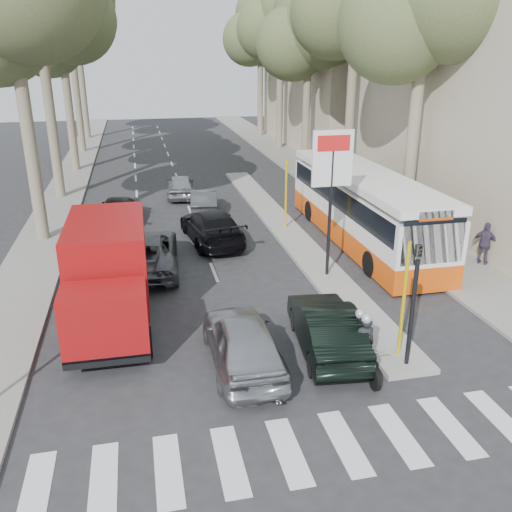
{
  "coord_description": "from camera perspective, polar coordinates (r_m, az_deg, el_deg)",
  "views": [
    {
      "loc": [
        -3.55,
        -13.13,
        8.15
      ],
      "look_at": [
        0.2,
        3.78,
        1.6
      ],
      "focal_mm": 38.0,
      "sensor_mm": 36.0,
      "label": 1
    }
  ],
  "objects": [
    {
      "name": "ground",
      "position": [
        15.86,
        2.3,
        -10.23
      ],
      "size": [
        120.0,
        120.0,
        0.0
      ],
      "primitive_type": "plane",
      "color": "#28282B",
      "rests_on": "ground"
    },
    {
      "name": "sidewalk_right",
      "position": [
        40.83,
        5.15,
        9.21
      ],
      "size": [
        3.2,
        70.0,
        0.12
      ],
      "primitive_type": "cube",
      "color": "gray",
      "rests_on": "ground"
    },
    {
      "name": "median_left",
      "position": [
        42.16,
        -18.52,
        8.6
      ],
      "size": [
        2.4,
        64.0,
        0.12
      ],
      "primitive_type": "cube",
      "color": "gray",
      "rests_on": "ground"
    },
    {
      "name": "traffic_island",
      "position": [
        26.34,
        3.09,
        2.84
      ],
      "size": [
        1.5,
        26.0,
        0.16
      ],
      "primitive_type": "cube",
      "color": "gray",
      "rests_on": "ground"
    },
    {
      "name": "building_far",
      "position": [
        50.84,
        10.15,
        20.25
      ],
      "size": [
        11.0,
        20.0,
        16.0
      ],
      "primitive_type": "cube",
      "color": "#B7A88E",
      "rests_on": "ground"
    },
    {
      "name": "billboard",
      "position": [
        19.87,
        7.93,
        7.59
      ],
      "size": [
        1.5,
        12.1,
        5.6
      ],
      "color": "yellow",
      "rests_on": "ground"
    },
    {
      "name": "traffic_light_island",
      "position": [
        14.62,
        16.4,
        -2.98
      ],
      "size": [
        0.16,
        0.41,
        3.6
      ],
      "color": "black",
      "rests_on": "ground"
    },
    {
      "name": "tree_l_c",
      "position": [
        41.5,
        -19.84,
        22.21
      ],
      "size": [
        7.4,
        7.2,
        13.71
      ],
      "color": "#6B604C",
      "rests_on": "ground"
    },
    {
      "name": "tree_l_d",
      "position": [
        49.57,
        -19.15,
        23.87
      ],
      "size": [
        7.4,
        7.2,
        15.66
      ],
      "color": "#6B604C",
      "rests_on": "ground"
    },
    {
      "name": "tree_l_e",
      "position": [
        57.47,
        -18.31,
        22.34
      ],
      "size": [
        7.4,
        7.2,
        14.49
      ],
      "color": "#6B604C",
      "rests_on": "ground"
    },
    {
      "name": "tree_r_c",
      "position": [
        41.24,
        5.72,
        22.77
      ],
      "size": [
        7.4,
        7.2,
        13.32
      ],
      "color": "#6B604C",
      "rests_on": "ground"
    },
    {
      "name": "tree_r_d",
      "position": [
        49.0,
        2.77,
        24.12
      ],
      "size": [
        7.4,
        7.2,
        14.88
      ],
      "color": "#6B604C",
      "rests_on": "ground"
    },
    {
      "name": "tree_r_e",
      "position": [
        56.75,
        0.58,
        22.97
      ],
      "size": [
        7.4,
        7.2,
        14.1
      ],
      "color": "#6B604C",
      "rests_on": "ground"
    },
    {
      "name": "silver_hatchback",
      "position": [
        14.91,
        -1.39,
        -9.0
      ],
      "size": [
        1.81,
        4.48,
        1.52
      ],
      "primitive_type": "imported",
      "rotation": [
        0.0,
        0.0,
        3.14
      ],
      "color": "#A0A1A8",
      "rests_on": "ground"
    },
    {
      "name": "dark_hatchback",
      "position": [
        15.82,
        7.4,
        -7.44
      ],
      "size": [
        2.0,
        4.58,
        1.46
      ],
      "primitive_type": "imported",
      "rotation": [
        0.0,
        0.0,
        3.04
      ],
      "color": "black",
      "rests_on": "ground"
    },
    {
      "name": "queue_car_a",
      "position": [
        21.78,
        -11.61,
        0.44
      ],
      "size": [
        2.84,
        5.6,
        1.52
      ],
      "primitive_type": "imported",
      "rotation": [
        0.0,
        0.0,
        3.08
      ],
      "color": "#4F5357",
      "rests_on": "ground"
    },
    {
      "name": "queue_car_b",
      "position": [
        24.59,
        -4.69,
        3.13
      ],
      "size": [
        2.68,
        5.38,
        1.5
      ],
      "primitive_type": "imported",
      "rotation": [
        0.0,
        0.0,
        3.26
      ],
      "color": "black",
      "rests_on": "ground"
    },
    {
      "name": "queue_car_c",
      "position": [
        32.76,
        -7.93,
        7.33
      ],
      "size": [
        1.93,
        4.09,
        1.35
      ],
      "primitive_type": "imported",
      "rotation": [
        0.0,
        0.0,
        3.06
      ],
      "color": "#97999F",
      "rests_on": "ground"
    },
    {
      "name": "queue_car_d",
      "position": [
        29.32,
        -5.48,
        5.78
      ],
      "size": [
        1.85,
        4.02,
        1.28
      ],
      "primitive_type": "imported",
      "rotation": [
        0.0,
        0.0,
        3.01
      ],
      "color": "#4A4D52",
      "rests_on": "ground"
    },
    {
      "name": "queue_car_e",
      "position": [
        28.34,
        -14.19,
        4.76
      ],
      "size": [
        2.4,
        4.75,
        1.32
      ],
      "primitive_type": "imported",
      "rotation": [
        0.0,
        0.0,
        3.02
      ],
      "color": "black",
      "rests_on": "ground"
    },
    {
      "name": "red_truck",
      "position": [
        17.31,
        -15.29,
        -1.86
      ],
      "size": [
        2.39,
        6.13,
        3.26
      ],
      "rotation": [
        0.0,
        0.0,
        -0.01
      ],
      "color": "black",
      "rests_on": "ground"
    },
    {
      "name": "city_bus",
      "position": [
        24.83,
        11.15,
        5.27
      ],
      "size": [
        2.73,
        12.26,
        3.23
      ],
      "rotation": [
        0.0,
        0.0,
        -0.0
      ],
      "color": "#DF4D0C",
      "rests_on": "ground"
    },
    {
      "name": "motorcycle",
      "position": [
        15.0,
        11.02,
        -8.98
      ],
      "size": [
        0.76,
        2.12,
        1.8
      ],
      "rotation": [
        0.0,
        0.0,
        -0.01
      ],
      "color": "black",
      "rests_on": "ground"
    },
    {
      "name": "pedestrian_near",
      "position": [
        23.44,
        22.99,
        1.22
      ],
      "size": [
        1.04,
        1.09,
        1.73
      ],
      "primitive_type": "imported",
      "rotation": [
        0.0,
        0.0,
        2.3
      ],
      "color": "#423854",
      "rests_on": "sidewalk_right"
    },
    {
      "name": "pedestrian_far",
      "position": [
        27.64,
        10.92,
        5.19
      ],
      "size": [
        1.1,
        0.62,
        1.61
      ],
      "primitive_type": "imported",
      "rotation": [
        0.0,
        0.0,
        3.3
      ],
      "color": "#6C5D51",
      "rests_on": "sidewalk_right"
    }
  ]
}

